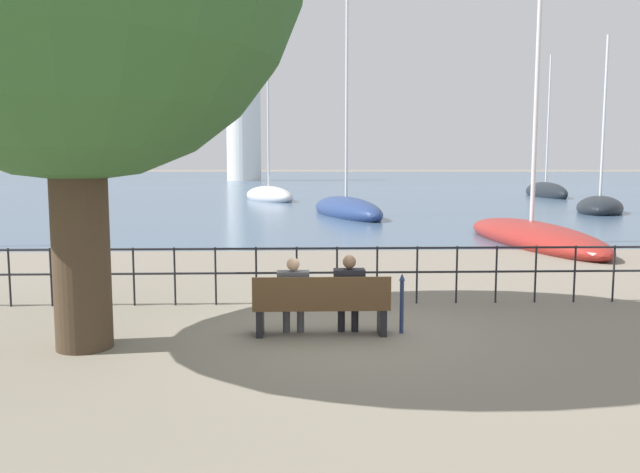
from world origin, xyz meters
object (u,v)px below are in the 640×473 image
object	(u,v)px
sailboat_1	(531,235)
sailboat_5	(545,192)
harbor_lighthouse	(243,114)
park_bench	(321,306)
closed_umbrella	(402,300)
sailboat_4	(346,209)
seated_person_right	(349,291)
sailboat_3	(600,207)
seated_person_left	(293,292)
sailboat_0	(269,196)

from	to	relation	value
sailboat_1	sailboat_5	world-z (taller)	sailboat_1
harbor_lighthouse	park_bench	bearing A→B (deg)	-84.57
sailboat_5	harbor_lighthouse	world-z (taller)	harbor_lighthouse
park_bench	closed_umbrella	distance (m)	1.21
sailboat_1	sailboat_5	bearing A→B (deg)	62.99
park_bench	sailboat_4	world-z (taller)	sailboat_4
seated_person_right	sailboat_3	bearing A→B (deg)	56.99
sailboat_1	seated_person_right	bearing A→B (deg)	-126.80
seated_person_right	sailboat_5	distance (m)	46.34
seated_person_right	closed_umbrella	distance (m)	0.81
seated_person_right	sailboat_3	world-z (taller)	sailboat_3
sailboat_3	sailboat_1	bearing A→B (deg)	-98.54
closed_umbrella	sailboat_5	bearing A→B (deg)	65.59
sailboat_3	seated_person_right	bearing A→B (deg)	-98.07
seated_person_left	sailboat_4	bearing A→B (deg)	83.54
sailboat_3	sailboat_5	world-z (taller)	sailboat_5
sailboat_0	sailboat_1	distance (m)	28.14
sailboat_5	closed_umbrella	bearing A→B (deg)	-111.26
seated_person_right	harbor_lighthouse	size ratio (longest dim) A/B	0.05
sailboat_3	sailboat_4	xyz separation A→B (m)	(-13.85, -1.55, 0.02)
sailboat_1	sailboat_3	world-z (taller)	sailboat_1
sailboat_3	harbor_lighthouse	xyz separation A→B (m)	(-25.84, 79.81, 11.43)
sailboat_1	sailboat_3	size ratio (longest dim) A/B	1.28
sailboat_0	sailboat_3	size ratio (longest dim) A/B	0.99
seated_person_right	sailboat_4	bearing A→B (deg)	85.63
closed_umbrella	sailboat_4	size ratio (longest dim) A/B	0.07
sailboat_0	harbor_lighthouse	xyz separation A→B (m)	(-7.42, 66.62, 11.41)
park_bench	sailboat_3	bearing A→B (deg)	56.39
closed_umbrella	sailboat_3	size ratio (longest dim) A/B	0.09
harbor_lighthouse	sailboat_5	bearing A→B (deg)	-64.07
seated_person_right	closed_umbrella	size ratio (longest dim) A/B	1.31
sailboat_4	sailboat_5	world-z (taller)	sailboat_4
closed_umbrella	sailboat_3	world-z (taller)	sailboat_3
seated_person_left	sailboat_1	distance (m)	13.17
park_bench	sailboat_3	distance (m)	28.86
sailboat_4	sailboat_5	bearing A→B (deg)	32.99
sailboat_1	harbor_lighthouse	xyz separation A→B (m)	(-17.09, 93.04, 11.46)
park_bench	closed_umbrella	world-z (taller)	closed_umbrella
seated_person_left	closed_umbrella	bearing A→B (deg)	0.62
seated_person_left	sailboat_5	world-z (taller)	sailboat_5
park_bench	seated_person_left	xyz separation A→B (m)	(-0.41, 0.08, 0.20)
seated_person_right	sailboat_4	world-z (taller)	sailboat_4
seated_person_right	sailboat_3	distance (m)	28.57
sailboat_1	harbor_lighthouse	distance (m)	95.29
seated_person_left	seated_person_right	xyz separation A→B (m)	(0.83, -0.00, 0.02)
seated_person_left	sailboat_3	world-z (taller)	sailboat_3
closed_umbrella	sailboat_1	xyz separation A→B (m)	(6.02, 10.70, -0.23)
seated_person_left	closed_umbrella	size ratio (longest dim) A/B	1.28
park_bench	sailboat_1	xyz separation A→B (m)	(7.22, 10.80, -0.16)
closed_umbrella	sailboat_3	bearing A→B (deg)	58.33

